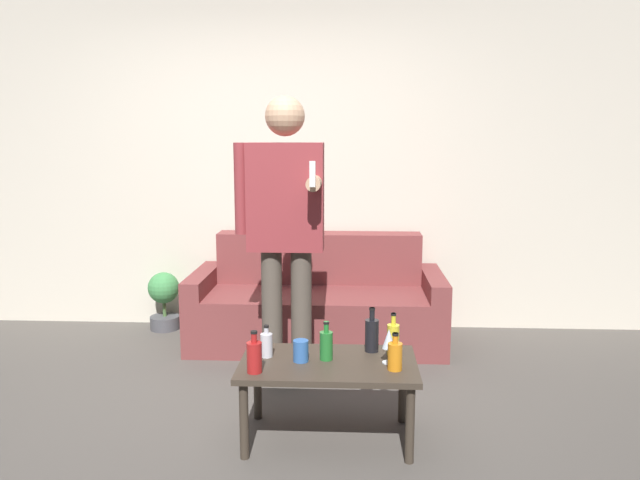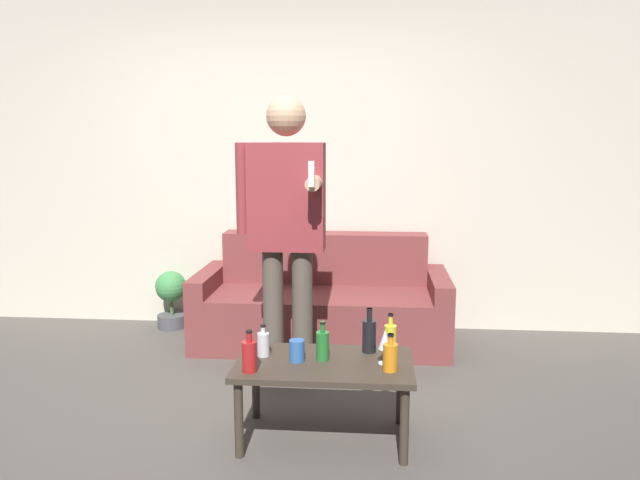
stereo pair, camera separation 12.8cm
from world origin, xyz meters
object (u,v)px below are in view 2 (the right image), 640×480
(couch, at_px, (322,305))
(bottle_orange, at_px, (390,356))
(coffee_table, at_px, (324,371))
(person_standing_front, at_px, (286,219))

(couch, relative_size, bottle_orange, 10.01)
(coffee_table, height_order, bottle_orange, bottle_orange)
(coffee_table, bearing_deg, bottle_orange, -16.51)
(coffee_table, xyz_separation_m, person_standing_front, (-0.29, 0.71, 0.68))
(couch, xyz_separation_m, person_standing_front, (-0.15, -0.85, 0.76))
(couch, bearing_deg, person_standing_front, -100.06)
(bottle_orange, distance_m, person_standing_front, 1.16)
(couch, height_order, coffee_table, couch)
(couch, xyz_separation_m, bottle_orange, (0.47, -1.66, 0.21))
(coffee_table, distance_m, person_standing_front, 1.02)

